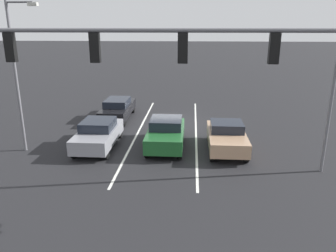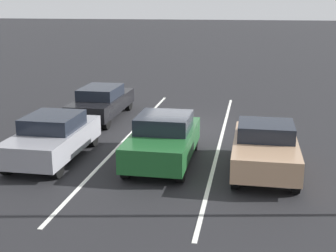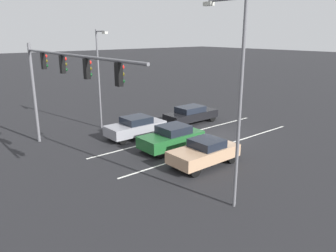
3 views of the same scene
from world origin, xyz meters
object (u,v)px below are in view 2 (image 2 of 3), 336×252
at_px(car_tan_leftlane_front, 265,148).
at_px(car_darkgreen_midlane_front, 163,139).
at_px(car_black_rightlane_second, 102,102).
at_px(car_gray_rightlane_front, 53,137).

distance_m(car_tan_leftlane_front, car_darkgreen_midlane_front, 3.24).
bearing_deg(car_darkgreen_midlane_front, car_black_rightlane_second, -54.36).
bearing_deg(car_tan_leftlane_front, car_darkgreen_midlane_front, -5.31).
xyz_separation_m(car_gray_rightlane_front, car_darkgreen_midlane_front, (-3.65, -0.32, 0.02)).
height_order(car_gray_rightlane_front, car_tan_leftlane_front, car_tan_leftlane_front).
xyz_separation_m(car_tan_leftlane_front, car_darkgreen_midlane_front, (3.23, -0.30, 0.01)).
distance_m(car_gray_rightlane_front, car_tan_leftlane_front, 6.88).
height_order(car_tan_leftlane_front, car_darkgreen_midlane_front, car_darkgreen_midlane_front).
xyz_separation_m(car_gray_rightlane_front, car_black_rightlane_second, (0.19, -5.67, 0.00)).
xyz_separation_m(car_tan_leftlane_front, car_black_rightlane_second, (7.07, -5.65, -0.01)).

